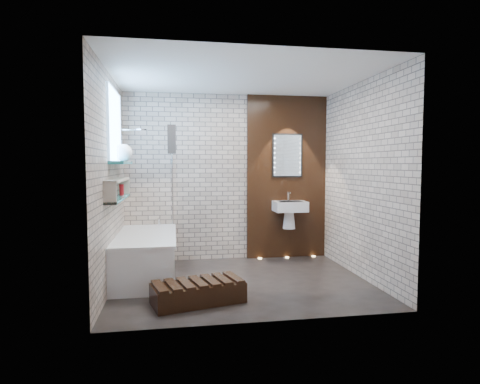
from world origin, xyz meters
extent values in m
plane|color=black|center=(0.00, 0.00, 0.00)|extent=(3.20, 3.20, 0.00)
cube|color=#A08E7F|center=(0.00, 1.30, 1.30)|extent=(3.20, 0.04, 2.60)
cube|color=#A08E7F|center=(0.00, -1.30, 1.30)|extent=(3.20, 0.04, 2.60)
cube|color=#A08E7F|center=(-1.60, 0.00, 1.30)|extent=(0.04, 2.60, 2.60)
cube|color=#A08E7F|center=(1.60, 0.00, 1.30)|extent=(0.04, 2.60, 2.60)
plane|color=white|center=(0.00, 0.00, 2.60)|extent=(3.20, 3.20, 0.00)
cube|color=black|center=(0.95, 1.27, 1.30)|extent=(1.30, 0.06, 2.60)
cube|color=#7FADE0|center=(-1.59, 0.35, 2.00)|extent=(0.03, 1.00, 0.90)
cube|color=teal|center=(-1.51, 0.35, 1.53)|extent=(0.18, 1.00, 0.04)
cube|color=teal|center=(-1.53, 0.15, 1.08)|extent=(0.14, 1.30, 0.03)
cube|color=#B2A899|center=(-1.53, 0.15, 1.32)|extent=(0.14, 1.30, 0.03)
cube|color=#B2A899|center=(-1.53, -0.48, 1.20)|extent=(0.14, 0.03, 0.26)
cube|color=#B2A899|center=(-1.53, 0.79, 1.20)|extent=(0.14, 0.03, 0.26)
cube|color=white|center=(-1.23, 0.45, 0.28)|extent=(0.75, 1.70, 0.55)
cube|color=white|center=(-1.23, 0.45, 0.57)|extent=(0.79, 1.74, 0.03)
cylinder|color=silver|center=(-1.08, 1.18, 0.64)|extent=(0.04, 0.04, 0.12)
cube|color=white|center=(-0.87, 0.89, 1.28)|extent=(0.01, 0.78, 1.40)
cube|color=#292521|center=(-0.87, 0.64, 1.85)|extent=(0.11, 0.29, 0.38)
cylinder|color=silver|center=(-1.30, 0.95, 2.00)|extent=(0.18, 0.18, 0.02)
cube|color=white|center=(0.95, 1.06, 0.85)|extent=(0.50, 0.36, 0.16)
cone|color=white|center=(0.95, 1.11, 0.63)|extent=(0.20, 0.20, 0.28)
cylinder|color=silver|center=(0.95, 1.16, 1.00)|extent=(0.03, 0.03, 0.14)
cube|color=black|center=(0.95, 1.24, 1.65)|extent=(0.50, 0.02, 0.70)
cube|color=silver|center=(0.95, 1.23, 1.65)|extent=(0.45, 0.01, 0.65)
cube|color=black|center=(-0.60, -0.67, 0.11)|extent=(1.06, 0.67, 0.22)
cylinder|color=maroon|center=(-1.53, 0.49, 1.17)|extent=(0.06, 0.06, 0.15)
cylinder|color=#A25118|center=(-1.53, -0.15, 1.15)|extent=(0.05, 0.05, 0.10)
cylinder|color=maroon|center=(-1.53, -0.31, 1.16)|extent=(0.06, 0.06, 0.13)
sphere|color=white|center=(-1.50, 0.53, 1.66)|extent=(0.23, 0.23, 0.23)
cylinder|color=#FFD899|center=(0.50, 1.20, 0.01)|extent=(0.06, 0.06, 0.01)
cylinder|color=#FFD899|center=(0.95, 1.20, 0.01)|extent=(0.06, 0.06, 0.01)
cylinder|color=#FFD899|center=(1.40, 1.20, 0.01)|extent=(0.06, 0.06, 0.01)
camera|label=1|loc=(-0.85, -4.92, 1.51)|focal=29.68mm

